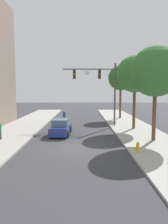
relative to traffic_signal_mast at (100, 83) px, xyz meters
The scene contains 9 objects.
ground_plane 11.21m from the traffic_signal_mast, 106.57° to the right, with size 120.00×120.00×0.00m, color #38383D.
sidewalk_right 11.42m from the traffic_signal_mast, 68.68° to the right, with size 5.00×60.00×0.15m, color #A8A59E.
traffic_signal_mast is the anchor object (origin of this frame).
car_lead_blue 7.88m from the traffic_signal_mast, 132.23° to the right, with size 1.97×4.30×1.60m.
pedestrian_crossing_road 7.38m from the traffic_signal_mast, 142.78° to the left, with size 0.36×0.22×1.64m.
fire_hydrant 12.31m from the traffic_signal_mast, 81.22° to the right, with size 0.48×0.24×0.72m.
street_tree_nearest 8.69m from the traffic_signal_mast, 62.54° to the right, with size 4.24×4.24×7.97m.
street_tree_second 4.28m from the traffic_signal_mast, 29.64° to the right, with size 4.06×4.06×8.10m.
street_tree_third 7.84m from the traffic_signal_mast, 61.71° to the left, with size 3.81×3.81×8.08m.
Camera 1 is at (0.73, -15.91, 4.43)m, focal length 33.55 mm.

